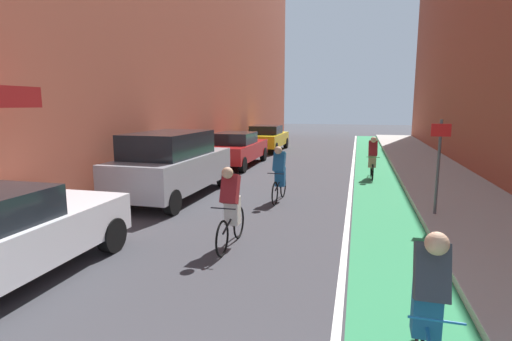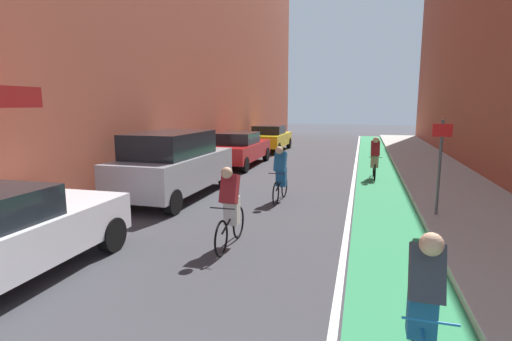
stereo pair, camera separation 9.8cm
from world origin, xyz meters
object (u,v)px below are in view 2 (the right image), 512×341
at_px(parked_suv_silver, 174,164).
at_px(cyclist_trailing, 280,174).
at_px(parked_sedan_red, 239,149).
at_px(cyclist_far, 375,156).
at_px(cyclist_mid, 230,207).
at_px(street_sign_post, 440,158).
at_px(parked_sedan_yellow_cab, 270,138).
at_px(cyclist_lead, 424,301).

bearing_deg(parked_suv_silver, cyclist_trailing, 6.21).
distance_m(parked_sedan_red, cyclist_far, 6.16).
relative_size(parked_suv_silver, cyclist_trailing, 2.80).
distance_m(parked_suv_silver, parked_sedan_red, 6.54).
bearing_deg(parked_sedan_red, cyclist_mid, -73.50).
height_order(parked_sedan_red, cyclist_trailing, cyclist_trailing).
distance_m(cyclist_far, street_sign_post, 5.56).
relative_size(parked_suv_silver, cyclist_mid, 2.78).
bearing_deg(street_sign_post, parked_suv_silver, 175.60).
distance_m(cyclist_mid, cyclist_far, 8.88).
bearing_deg(parked_sedan_yellow_cab, parked_sedan_red, -90.00).
bearing_deg(cyclist_lead, street_sign_post, 79.52).
xyz_separation_m(parked_sedan_red, cyclist_lead, (6.09, -13.26, 0.06)).
xyz_separation_m(parked_sedan_yellow_cab, cyclist_mid, (3.00, -16.29, 0.02)).
height_order(cyclist_far, street_sign_post, street_sign_post).
relative_size(cyclist_far, street_sign_post, 0.73).
bearing_deg(parked_sedan_red, cyclist_far, -16.29).
bearing_deg(parked_sedan_yellow_cab, cyclist_trailing, -75.52).
xyz_separation_m(parked_suv_silver, cyclist_far, (5.91, 4.80, -0.17)).
bearing_deg(street_sign_post, parked_sedan_yellow_cab, 118.60).
xyz_separation_m(cyclist_lead, cyclist_far, (-0.18, 11.54, -0.00)).
bearing_deg(cyclist_far, cyclist_mid, -109.15).
xyz_separation_m(cyclist_mid, cyclist_trailing, (0.19, 3.93, -0.00)).
distance_m(cyclist_lead, cyclist_mid, 4.41).
bearing_deg(parked_suv_silver, cyclist_far, 39.10).
height_order(parked_suv_silver, cyclist_far, parked_suv_silver).
relative_size(parked_suv_silver, street_sign_post, 2.10).
xyz_separation_m(parked_suv_silver, cyclist_trailing, (3.19, 0.35, -0.21)).
bearing_deg(street_sign_post, cyclist_far, 103.85).
bearing_deg(cyclist_mid, street_sign_post, 35.56).
bearing_deg(cyclist_far, parked_sedan_red, 163.71).
bearing_deg(parked_suv_silver, cyclist_mid, -50.08).
distance_m(parked_sedan_yellow_cab, cyclist_trailing, 12.77).
bearing_deg(cyclist_mid, parked_sedan_yellow_cab, 100.43).
xyz_separation_m(parked_suv_silver, parked_sedan_yellow_cab, (0.00, 12.71, -0.23)).
xyz_separation_m(parked_sedan_yellow_cab, street_sign_post, (7.23, -13.26, 0.73)).
relative_size(parked_sedan_red, parked_sedan_yellow_cab, 1.08).
bearing_deg(parked_sedan_red, parked_suv_silver, -90.01).
relative_size(parked_sedan_yellow_cab, cyclist_trailing, 2.58).
height_order(cyclist_trailing, street_sign_post, street_sign_post).
bearing_deg(street_sign_post, cyclist_trailing, 167.39).
xyz_separation_m(cyclist_lead, cyclist_mid, (-3.09, 3.15, -0.04)).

